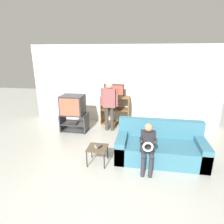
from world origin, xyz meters
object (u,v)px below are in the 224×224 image
tv_stand (75,122)px  media_shelf (115,110)px  television_main (73,105)px  television_flat (114,91)px  remote_control_white (95,147)px  person_seated_child (148,144)px  person_standing_adult (109,102)px  couch (160,147)px  remote_control_black (100,147)px  snack_table (97,149)px

tv_stand → media_shelf: media_shelf is taller
television_main → television_flat: bearing=34.0°
tv_stand → remote_control_white: (1.11, -1.66, 0.13)m
television_flat → person_seated_child: bearing=-66.5°
television_flat → remote_control_white: television_flat is taller
tv_stand → television_flat: 1.62m
person_standing_adult → media_shelf: bearing=81.9°
couch → remote_control_white: bearing=-162.4°
television_flat → couch: bearing=-54.8°
media_shelf → remote_control_black: 2.43m
person_standing_adult → person_seated_child: bearing=-59.6°
television_flat → couch: (1.39, -1.97, -0.87)m
television_main → couch: 2.85m
tv_stand → person_seated_child: 2.84m
tv_stand → person_seated_child: bearing=-38.2°
media_shelf → television_flat: 0.66m
remote_control_black → couch: bearing=38.0°
television_main → couch: size_ratio=0.34×
television_flat → remote_control_white: bearing=-90.5°
couch → person_standing_adult: 2.10m
snack_table → remote_control_black: size_ratio=2.97×
television_main → television_flat: size_ratio=1.03×
television_main → person_seated_child: 2.83m
person_standing_adult → couch: bearing=-44.3°
media_shelf → person_standing_adult: (-0.09, -0.60, 0.43)m
media_shelf → television_flat: bearing=-140.2°
tv_stand → television_flat: bearing=33.9°
remote_control_black → snack_table: bearing=-143.7°
television_main → person_standing_adult: (1.09, 0.20, 0.08)m
snack_table → couch: 1.44m
person_standing_adult → snack_table: bearing=-87.8°
remote_control_white → television_main: bearing=96.6°
tv_stand → person_standing_adult: person_standing_adult is taller
snack_table → person_standing_adult: size_ratio=0.28×
television_flat → remote_control_black: (0.08, -2.40, -0.75)m
snack_table → remote_control_black: remote_control_black is taller
television_main → television_flat: 1.41m
television_main → media_shelf: (1.18, 0.80, -0.35)m
person_standing_adult → person_seated_child: (1.14, -1.94, -0.32)m
media_shelf → snack_table: (-0.01, -2.45, -0.15)m
television_main → snack_table: (1.17, -1.65, -0.50)m
television_main → couch: (2.53, -1.20, -0.56)m
media_shelf → snack_table: bearing=-90.3°
tv_stand → person_standing_adult: size_ratio=0.53×
person_seated_child → remote_control_white: bearing=175.4°
remote_control_black → remote_control_white: size_ratio=1.00×
snack_table → person_seated_child: person_seated_child is taller
remote_control_black → person_standing_adult: bearing=113.7°
television_flat → person_seated_child: television_flat is taller
media_shelf → remote_control_white: bearing=-91.4°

